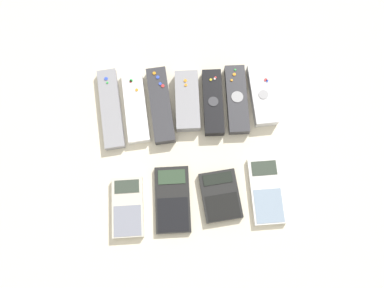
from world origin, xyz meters
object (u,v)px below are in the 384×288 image
at_px(remote_1, 136,107).
at_px(remote_4, 213,102).
at_px(remote_0, 111,109).
at_px(calculator_0, 128,207).
at_px(remote_6, 262,95).
at_px(calculator_2, 220,196).
at_px(calculator_3, 266,191).
at_px(remote_3, 187,101).
at_px(remote_2, 161,105).
at_px(remote_5, 237,99).
at_px(calculator_1, 173,199).

xyz_separation_m(remote_1, remote_4, (0.20, -0.01, 0.00)).
height_order(remote_0, calculator_0, remote_0).
xyz_separation_m(remote_0, remote_6, (0.39, -0.00, 0.00)).
bearing_deg(remote_1, calculator_2, -55.30).
bearing_deg(calculator_3, remote_3, 125.90).
height_order(calculator_0, calculator_3, calculator_0).
distance_m(remote_3, remote_6, 0.19).
distance_m(remote_2, remote_5, 0.19).
bearing_deg(calculator_2, remote_2, 113.57).
bearing_deg(calculator_0, remote_0, 98.73).
xyz_separation_m(remote_0, remote_2, (0.13, -0.00, 0.00)).
relative_size(remote_0, remote_6, 1.33).
height_order(remote_2, remote_3, remote_3).
height_order(remote_2, calculator_2, remote_2).
bearing_deg(remote_4, remote_2, -179.22).
xyz_separation_m(remote_0, remote_4, (0.26, -0.01, 0.00)).
bearing_deg(remote_1, calculator_3, -42.01).
xyz_separation_m(remote_2, calculator_3, (0.23, -0.24, -0.01)).
bearing_deg(remote_5, calculator_1, -124.92).
distance_m(remote_0, remote_4, 0.26).
xyz_separation_m(remote_1, remote_2, (0.06, -0.00, 0.00)).
xyz_separation_m(calculator_1, calculator_2, (0.11, -0.00, 0.00)).
distance_m(remote_0, calculator_1, 0.28).
height_order(remote_1, calculator_0, remote_1).
xyz_separation_m(calculator_1, calculator_3, (0.22, -0.00, 0.00)).
bearing_deg(remote_4, calculator_1, -114.42).
distance_m(remote_3, remote_5, 0.13).
bearing_deg(remote_6, remote_1, 179.46).
height_order(remote_2, calculator_1, remote_2).
relative_size(remote_0, calculator_0, 1.48).
height_order(remote_5, calculator_3, remote_5).
height_order(remote_5, calculator_2, remote_5).
distance_m(calculator_2, calculator_3, 0.11).
relative_size(calculator_0, calculator_2, 1.17).
bearing_deg(remote_4, calculator_2, -88.69).
height_order(remote_2, remote_6, remote_6).
xyz_separation_m(remote_3, calculator_1, (-0.06, -0.24, -0.01)).
relative_size(calculator_0, calculator_3, 0.89).
distance_m(remote_3, remote_4, 0.07).
bearing_deg(calculator_3, remote_4, 115.04).
bearing_deg(remote_6, calculator_0, -145.28).
distance_m(remote_1, remote_5, 0.26).
relative_size(remote_4, remote_5, 0.95).
xyz_separation_m(remote_3, remote_5, (0.13, -0.01, -0.00)).
bearing_deg(calculator_0, calculator_2, 3.41).
bearing_deg(remote_6, calculator_1, -136.22).
height_order(remote_2, remote_4, remote_4).
bearing_deg(remote_0, remote_1, -4.12).
xyz_separation_m(remote_2, remote_6, (0.26, 0.00, 0.00)).
bearing_deg(calculator_1, remote_3, 79.54).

